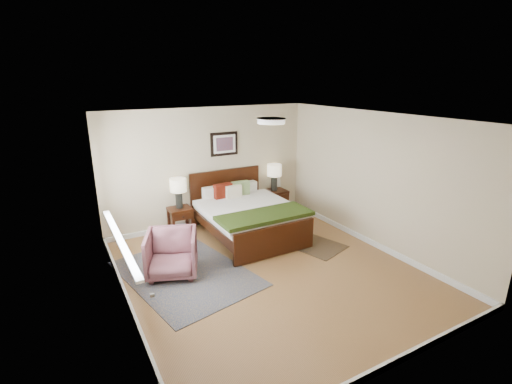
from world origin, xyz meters
TOP-DOWN VIEW (x-y plane):
  - floor at (0.00, 0.00)m, footprint 5.00×5.00m
  - back_wall at (0.00, 2.50)m, footprint 4.50×0.04m
  - front_wall at (0.00, -2.50)m, footprint 4.50×0.04m
  - left_wall at (-2.25, 0.00)m, footprint 0.04×5.00m
  - right_wall at (2.25, 0.00)m, footprint 0.04×5.00m
  - ceiling at (0.00, 0.00)m, footprint 4.50×5.00m
  - window at (-2.20, 0.70)m, footprint 0.11×2.72m
  - door at (-2.23, -1.75)m, footprint 0.06×1.00m
  - ceil_fixture at (0.00, 0.00)m, footprint 0.44×0.44m
  - bed at (0.35, 1.45)m, footprint 1.75×2.12m
  - wall_art at (0.35, 2.47)m, footprint 0.62×0.05m
  - nightstand_left at (-0.77, 2.25)m, footprint 0.45×0.41m
  - nightstand_right at (1.49, 2.26)m, footprint 0.57×0.43m
  - lamp_left at (-0.77, 2.27)m, footprint 0.33×0.33m
  - lamp_right at (1.49, 2.27)m, footprint 0.33×0.33m
  - armchair at (-1.42, 0.69)m, footprint 1.02×1.04m
  - rug_persian at (-1.24, 0.59)m, footprint 2.13×2.67m
  - rug_navy at (1.23, 0.50)m, footprint 1.14×1.40m

SIDE VIEW (x-z plane):
  - floor at x=0.00m, z-range 0.00..0.00m
  - rug_persian at x=-1.24m, z-range 0.00..0.01m
  - rug_navy at x=1.23m, z-range 0.00..0.01m
  - nightstand_right at x=1.49m, z-range 0.07..0.64m
  - armchair at x=-1.42m, z-range 0.00..0.73m
  - nightstand_left at x=-0.77m, z-range 0.15..0.68m
  - bed at x=0.35m, z-range -0.04..1.10m
  - lamp_left at x=-0.77m, z-range 0.66..1.27m
  - lamp_right at x=1.49m, z-range 0.69..1.30m
  - door at x=-2.23m, z-range -0.02..2.16m
  - back_wall at x=0.00m, z-range 0.00..2.50m
  - front_wall at x=0.00m, z-range 0.00..2.50m
  - left_wall at x=-2.25m, z-range 0.00..2.50m
  - right_wall at x=2.25m, z-range 0.00..2.50m
  - window at x=-2.20m, z-range 0.72..2.04m
  - wall_art at x=0.35m, z-range 1.47..1.97m
  - ceil_fixture at x=0.00m, z-range 2.43..2.50m
  - ceiling at x=0.00m, z-range 2.49..2.51m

